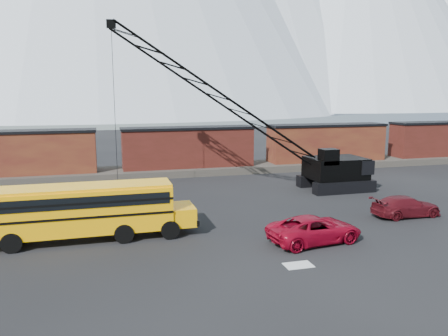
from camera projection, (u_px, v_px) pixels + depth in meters
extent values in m
plane|color=black|center=(261.00, 240.00, 25.07)|extent=(160.00, 160.00, 0.00)
cone|color=white|center=(443.00, 13.00, 351.69)|extent=(220.00, 220.00, 150.00)
cone|color=white|center=(165.00, 0.00, 326.46)|extent=(240.00, 240.00, 160.00)
cube|color=white|center=(113.00, 88.00, 346.00)|extent=(800.00, 80.00, 24.00)
cube|color=#4B453E|center=(188.00, 170.00, 45.91)|extent=(120.00, 5.00, 0.70)
cube|color=#4C1815|center=(22.00, 153.00, 41.32)|extent=(13.50, 2.90, 4.00)
cube|color=black|center=(20.00, 132.00, 40.97)|extent=(13.70, 3.10, 0.25)
cube|color=black|center=(70.00, 169.00, 42.71)|extent=(2.20, 2.40, 0.60)
cube|color=#4E1A16|center=(188.00, 148.00, 45.51)|extent=(13.50, 2.90, 4.00)
cube|color=black|center=(188.00, 128.00, 45.16)|extent=(13.70, 3.10, 0.25)
cube|color=black|center=(148.00, 165.00, 44.70)|extent=(2.20, 2.40, 0.60)
cube|color=black|center=(227.00, 162.00, 46.90)|extent=(2.20, 2.40, 0.60)
cube|color=#4C1815|center=(326.00, 143.00, 49.71)|extent=(13.50, 2.90, 4.00)
cube|color=black|center=(327.00, 125.00, 49.36)|extent=(13.70, 3.10, 0.25)
cube|color=black|center=(292.00, 159.00, 48.89)|extent=(2.20, 2.40, 0.60)
cube|color=black|center=(358.00, 156.00, 51.10)|extent=(2.20, 2.40, 0.60)
cube|color=#4E1A16|center=(443.00, 139.00, 53.90)|extent=(13.50, 2.90, 4.00)
cube|color=black|center=(444.00, 123.00, 53.55)|extent=(13.70, 3.10, 0.25)
cube|color=black|center=(413.00, 154.00, 53.09)|extent=(2.20, 2.40, 0.60)
cube|color=silver|center=(298.00, 265.00, 21.40)|extent=(1.40, 0.90, 0.02)
cube|color=#FFAA05|center=(83.00, 210.00, 24.80)|extent=(10.00, 2.50, 2.50)
cube|color=#FFAA05|center=(180.00, 214.00, 26.39)|extent=(1.60, 2.30, 1.10)
cube|color=#FFAA05|center=(81.00, 187.00, 24.58)|extent=(10.00, 2.30, 0.18)
cube|color=black|center=(81.00, 203.00, 23.49)|extent=(9.60, 0.05, 0.65)
cube|color=black|center=(83.00, 193.00, 25.88)|extent=(9.60, 0.05, 0.65)
cube|color=black|center=(194.00, 218.00, 26.66)|extent=(0.15, 2.45, 0.35)
cylinder|color=black|center=(11.00, 243.00, 22.98)|extent=(1.10, 0.35, 1.10)
cylinder|color=black|center=(19.00, 230.00, 25.16)|extent=(1.10, 0.35, 1.10)
cylinder|color=black|center=(124.00, 234.00, 24.50)|extent=(1.10, 0.35, 1.10)
cylinder|color=black|center=(122.00, 222.00, 26.68)|extent=(1.10, 0.35, 1.10)
cylinder|color=black|center=(170.00, 230.00, 25.18)|extent=(1.10, 0.35, 1.10)
cylinder|color=black|center=(165.00, 219.00, 27.37)|extent=(1.10, 0.35, 1.10)
imported|color=maroon|center=(315.00, 229.00, 24.63)|extent=(5.72, 3.19, 1.51)
imported|color=#510E16|center=(406.00, 206.00, 29.79)|extent=(4.85, 2.01, 1.40)
cube|color=black|center=(345.00, 187.00, 36.77)|extent=(5.50, 1.00, 1.00)
cube|color=black|center=(326.00, 180.00, 39.81)|extent=(5.50, 1.00, 1.00)
cube|color=black|center=(336.00, 168.00, 38.05)|extent=(4.80, 3.60, 1.80)
cube|color=black|center=(356.00, 164.00, 38.54)|extent=(1.20, 3.80, 1.20)
cube|color=black|center=(329.00, 157.00, 36.34)|extent=(1.40, 1.20, 1.30)
cube|color=black|center=(332.00, 158.00, 35.82)|extent=(1.20, 0.06, 0.90)
cube|color=black|center=(111.00, 24.00, 32.83)|extent=(0.70, 0.50, 0.60)
cylinder|color=black|center=(115.00, 114.00, 33.98)|extent=(0.04, 0.04, 13.18)
cube|color=black|center=(118.00, 194.00, 35.07)|extent=(0.25, 0.25, 0.50)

